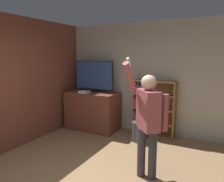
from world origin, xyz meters
name	(u,v)px	position (x,y,z in m)	size (l,w,h in m)	color
wall_back	(148,78)	(0.00, 2.98, 1.35)	(6.21, 0.06, 2.70)	#B2AD9E
wall_side_brick	(37,80)	(-2.13, 1.48, 1.35)	(0.06, 4.55, 2.70)	brown
tv_ledge	(93,111)	(-1.34, 2.54, 0.49)	(1.32, 0.71, 0.97)	brown
television	(94,76)	(-1.34, 2.63, 1.38)	(1.08, 0.22, 0.80)	black
game_console	(84,92)	(-1.44, 2.32, 1.00)	(0.24, 0.21, 0.06)	white
bookshelf	(150,107)	(0.13, 2.81, 0.68)	(0.99, 0.28, 1.33)	brown
person	(148,117)	(0.65, 0.95, 0.99)	(0.61, 0.55, 1.88)	#383842
waste_bin	(139,131)	(0.03, 2.30, 0.22)	(0.32, 0.32, 0.44)	#4C4C51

